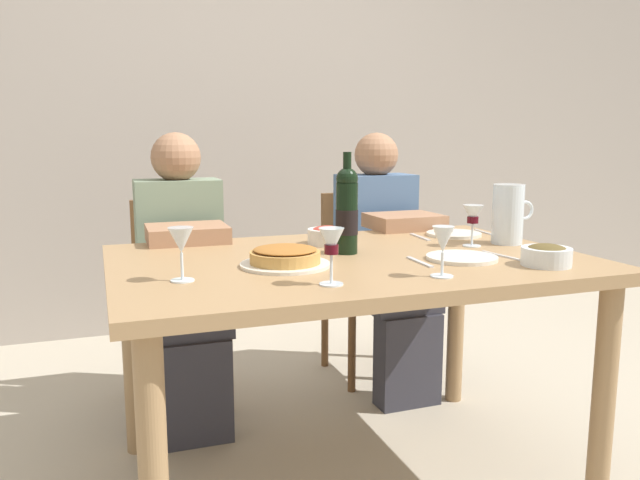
% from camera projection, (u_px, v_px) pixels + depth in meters
% --- Properties ---
extents(ground_plane, '(8.00, 8.00, 0.00)m').
position_uv_depth(ground_plane, '(348.00, 475.00, 2.14)').
color(ground_plane, '#B2A893').
extents(back_wall, '(8.00, 0.10, 2.80)m').
position_uv_depth(back_wall, '(227.00, 92.00, 3.69)').
color(back_wall, '#A3998E').
rests_on(back_wall, ground).
extents(dining_table, '(1.50, 1.00, 0.76)m').
position_uv_depth(dining_table, '(350.00, 285.00, 2.03)').
color(dining_table, '#9E7A51').
rests_on(dining_table, ground).
extents(wine_bottle, '(0.07, 0.07, 0.33)m').
position_uv_depth(wine_bottle, '(347.00, 211.00, 2.05)').
color(wine_bottle, black).
rests_on(wine_bottle, dining_table).
extents(water_pitcher, '(0.16, 0.11, 0.21)m').
position_uv_depth(water_pitcher, '(508.00, 218.00, 2.25)').
color(water_pitcher, silver).
rests_on(water_pitcher, dining_table).
extents(baked_tart, '(0.27, 0.27, 0.06)m').
position_uv_depth(baked_tart, '(285.00, 257.00, 1.87)').
color(baked_tart, silver).
rests_on(baked_tart, dining_table).
extents(salad_bowl, '(0.14, 0.14, 0.07)m').
position_uv_depth(salad_bowl, '(327.00, 235.00, 2.24)').
color(salad_bowl, white).
rests_on(salad_bowl, dining_table).
extents(olive_bowl, '(0.15, 0.15, 0.07)m').
position_uv_depth(olive_bowl, '(546.00, 255.00, 1.87)').
color(olive_bowl, silver).
rests_on(olive_bowl, dining_table).
extents(wine_glass_left_diner, '(0.07, 0.07, 0.15)m').
position_uv_depth(wine_glass_left_diner, '(181.00, 242.00, 1.66)').
color(wine_glass_left_diner, silver).
rests_on(wine_glass_left_diner, dining_table).
extents(wine_glass_right_diner, '(0.07, 0.07, 0.15)m').
position_uv_depth(wine_glass_right_diner, '(331.00, 244.00, 1.62)').
color(wine_glass_right_diner, silver).
rests_on(wine_glass_right_diner, dining_table).
extents(wine_glass_centre, '(0.06, 0.06, 0.14)m').
position_uv_depth(wine_glass_centre, '(443.00, 242.00, 1.71)').
color(wine_glass_centre, silver).
rests_on(wine_glass_centre, dining_table).
extents(wine_glass_spare, '(0.07, 0.07, 0.15)m').
position_uv_depth(wine_glass_spare, '(473.00, 216.00, 2.19)').
color(wine_glass_spare, silver).
rests_on(wine_glass_spare, dining_table).
extents(dinner_plate_left_setting, '(0.22, 0.22, 0.01)m').
position_uv_depth(dinner_plate_left_setting, '(462.00, 258.00, 1.97)').
color(dinner_plate_left_setting, silver).
rests_on(dinner_plate_left_setting, dining_table).
extents(dinner_plate_right_setting, '(0.21, 0.21, 0.01)m').
position_uv_depth(dinner_plate_right_setting, '(454.00, 234.00, 2.44)').
color(dinner_plate_right_setting, silver).
rests_on(dinner_plate_right_setting, dining_table).
extents(fork_left_setting, '(0.02, 0.16, 0.00)m').
position_uv_depth(fork_left_setting, '(420.00, 262.00, 1.92)').
color(fork_left_setting, silver).
rests_on(fork_left_setting, dining_table).
extents(knife_left_setting, '(0.04, 0.18, 0.00)m').
position_uv_depth(knife_left_setting, '(502.00, 256.00, 2.02)').
color(knife_left_setting, silver).
rests_on(knife_left_setting, dining_table).
extents(knife_right_setting, '(0.03, 0.18, 0.00)m').
position_uv_depth(knife_right_setting, '(486.00, 233.00, 2.49)').
color(knife_right_setting, silver).
rests_on(knife_right_setting, dining_table).
extents(spoon_right_setting, '(0.03, 0.16, 0.00)m').
position_uv_depth(spoon_right_setting, '(420.00, 237.00, 2.39)').
color(spoon_right_setting, silver).
rests_on(spoon_right_setting, dining_table).
extents(chair_left, '(0.40, 0.40, 0.87)m').
position_uv_depth(chair_left, '(178.00, 287.00, 2.72)').
color(chair_left, brown).
rests_on(chair_left, ground).
extents(diner_left, '(0.34, 0.50, 1.16)m').
position_uv_depth(diner_left, '(183.00, 271.00, 2.48)').
color(diner_left, gray).
rests_on(diner_left, ground).
extents(chair_right, '(0.41, 0.41, 0.87)m').
position_uv_depth(chair_right, '(364.00, 270.00, 3.05)').
color(chair_right, brown).
rests_on(chair_right, ground).
extents(diner_right, '(0.34, 0.50, 1.16)m').
position_uv_depth(diner_right, '(386.00, 255.00, 2.81)').
color(diner_right, '#4C6B93').
rests_on(diner_right, ground).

